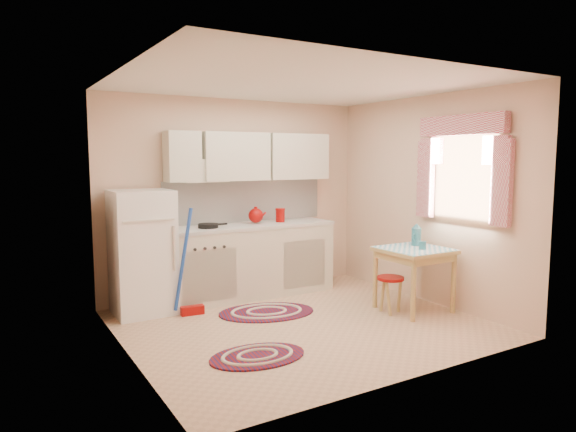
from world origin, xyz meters
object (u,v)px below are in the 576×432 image
object	(u,v)px
base_cabinets	(247,262)
stool	(390,295)
table	(414,280)
fridge	(142,252)

from	to	relation	value
base_cabinets	stool	xyz separation A→B (m)	(1.06, -1.49, -0.23)
table	fridge	bearing A→B (deg)	151.15
fridge	table	xyz separation A→B (m)	(2.71, -1.49, -0.34)
fridge	base_cabinets	xyz separation A→B (m)	(1.34, 0.05, -0.26)
table	stool	world-z (taller)	table
base_cabinets	stool	size ratio (longest dim) A/B	5.36
fridge	table	world-z (taller)	fridge
table	stool	distance (m)	0.35
base_cabinets	fridge	bearing A→B (deg)	-177.86
table	stool	size ratio (longest dim) A/B	1.71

